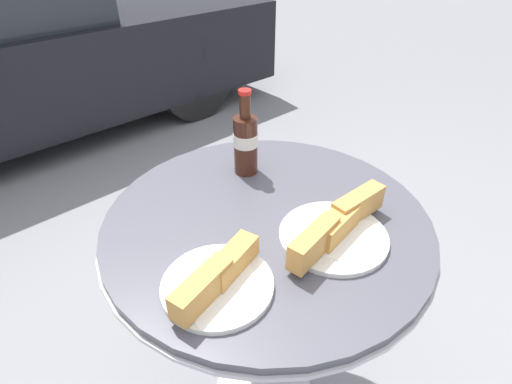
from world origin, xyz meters
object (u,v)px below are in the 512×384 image
(bistro_table, at_px, (266,266))
(cola_bottle_left, at_px, (246,142))
(lunch_plate_near, at_px, (217,280))
(lunch_plate_far, at_px, (335,229))

(bistro_table, relative_size, cola_bottle_left, 3.38)
(cola_bottle_left, relative_size, lunch_plate_near, 1.03)
(bistro_table, xyz_separation_m, lunch_plate_far, (0.06, -0.15, 0.19))
(lunch_plate_near, distance_m, lunch_plate_far, 0.28)
(lunch_plate_near, bearing_deg, cola_bottle_left, 41.48)
(bistro_table, distance_m, lunch_plate_far, 0.25)
(lunch_plate_near, height_order, lunch_plate_far, lunch_plate_far)
(cola_bottle_left, relative_size, lunch_plate_far, 0.74)
(cola_bottle_left, bearing_deg, bistro_table, -117.44)
(lunch_plate_far, bearing_deg, cola_bottle_left, 83.52)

